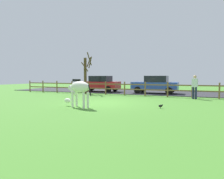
% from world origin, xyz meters
% --- Properties ---
extents(ground_plane, '(60.00, 60.00, 0.00)m').
position_xyz_m(ground_plane, '(0.00, 0.00, 0.00)').
color(ground_plane, '#47842D').
extents(parking_asphalt, '(28.00, 7.40, 0.05)m').
position_xyz_m(parking_asphalt, '(0.00, 9.30, 0.03)').
color(parking_asphalt, '#2D2D33').
rests_on(parking_asphalt, ground_plane).
extents(paddock_fence, '(20.93, 0.11, 1.13)m').
position_xyz_m(paddock_fence, '(-0.59, 5.00, 0.64)').
color(paddock_fence, brown).
rests_on(paddock_fence, ground_plane).
extents(bare_tree, '(0.90, 1.14, 3.69)m').
position_xyz_m(bare_tree, '(-4.36, 5.10, 1.79)').
color(bare_tree, '#513A23').
rests_on(bare_tree, ground_plane).
extents(zebra, '(1.91, 0.76, 1.41)m').
position_xyz_m(zebra, '(-0.33, -2.18, 0.93)').
color(zebra, white).
rests_on(zebra, ground_plane).
extents(crow_on_grass, '(0.21, 0.10, 0.20)m').
position_xyz_m(crow_on_grass, '(3.47, -0.87, 0.13)').
color(crow_on_grass, black).
rests_on(crow_on_grass, ground_plane).
extents(parked_car_red, '(4.02, 1.92, 1.56)m').
position_xyz_m(parked_car_red, '(-4.12, 7.35, 0.84)').
color(parked_car_red, red).
rests_on(parked_car_red, parking_asphalt).
extents(parked_car_blue, '(4.04, 1.95, 1.56)m').
position_xyz_m(parked_car_blue, '(1.40, 7.48, 0.84)').
color(parked_car_blue, '#2D4CAD').
rests_on(parked_car_blue, parking_asphalt).
extents(visitor_near_fence, '(0.40, 0.30, 1.64)m').
position_xyz_m(visitor_near_fence, '(4.80, 4.31, 0.91)').
color(visitor_near_fence, '#232847').
rests_on(visitor_near_fence, ground_plane).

